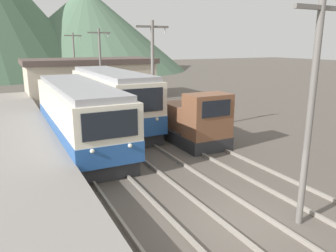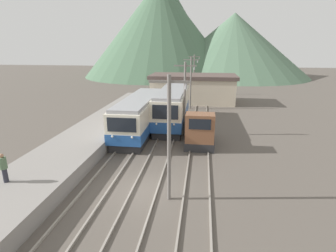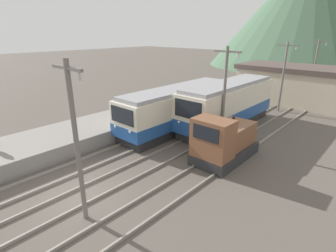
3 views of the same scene
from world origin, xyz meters
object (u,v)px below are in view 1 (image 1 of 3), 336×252
at_px(shunting_locomotive, 194,123).
at_px(catenary_mast_distant, 74,60).
at_px(catenary_mast_near, 311,107).
at_px(catenary_mast_mid, 153,76).
at_px(catenary_mast_far, 101,65).
at_px(commuter_train_center, 112,102).
at_px(commuter_train_left, 79,117).

height_order(shunting_locomotive, catenary_mast_distant, catenary_mast_distant).
distance_m(shunting_locomotive, catenary_mast_near, 9.28).
xyz_separation_m(catenary_mast_mid, catenary_mast_far, (0.00, 11.05, 0.00)).
bearing_deg(shunting_locomotive, catenary_mast_far, 96.41).
distance_m(commuter_train_center, catenary_mast_near, 14.56).
xyz_separation_m(catenary_mast_near, catenary_mast_distant, (0.00, 33.14, 0.00)).
height_order(catenary_mast_near, catenary_mast_mid, same).
bearing_deg(commuter_train_left, catenary_mast_distant, 78.82).
relative_size(commuter_train_left, catenary_mast_near, 1.73).
relative_size(shunting_locomotive, catenary_mast_near, 0.69).
xyz_separation_m(commuter_train_left, commuter_train_center, (2.80, 3.01, 0.14)).
distance_m(catenary_mast_near, catenary_mast_distant, 33.14).
height_order(catenary_mast_mid, catenary_mast_far, same).
height_order(shunting_locomotive, catenary_mast_far, catenary_mast_far).
bearing_deg(shunting_locomotive, commuter_train_left, 156.44).
xyz_separation_m(commuter_train_center, shunting_locomotive, (3.00, -5.54, -0.55)).
height_order(commuter_train_left, catenary_mast_near, catenary_mast_near).
bearing_deg(catenary_mast_distant, catenary_mast_near, -90.00).
height_order(catenary_mast_near, catenary_mast_distant, same).
bearing_deg(catenary_mast_far, catenary_mast_near, -90.00).
bearing_deg(catenary_mast_far, catenary_mast_mid, -90.00).
height_order(commuter_train_center, shunting_locomotive, commuter_train_center).
relative_size(catenary_mast_mid, catenary_mast_distant, 1.00).
height_order(commuter_train_center, catenary_mast_far, catenary_mast_far).
relative_size(catenary_mast_mid, catenary_mast_far, 1.00).
relative_size(commuter_train_left, catenary_mast_far, 1.73).
relative_size(commuter_train_center, catenary_mast_mid, 1.61).
bearing_deg(commuter_train_left, shunting_locomotive, -23.56).
distance_m(catenary_mast_mid, catenary_mast_far, 11.05).
bearing_deg(catenary_mast_near, catenary_mast_mid, 90.00).
bearing_deg(commuter_train_left, catenary_mast_mid, -3.89).
bearing_deg(catenary_mast_far, catenary_mast_distant, 90.00).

